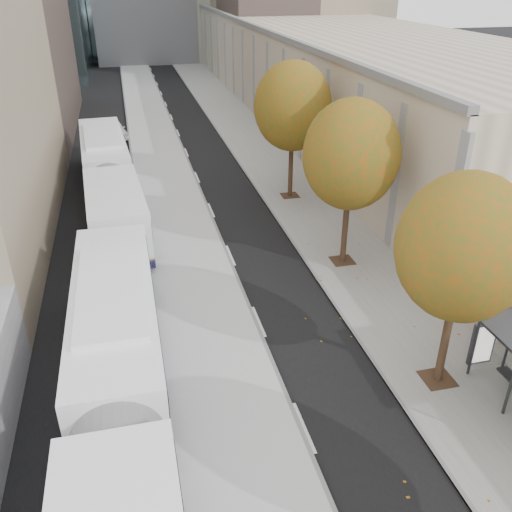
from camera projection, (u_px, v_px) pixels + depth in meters
name	position (u px, v px, depth m)	size (l,w,h in m)	color
bus_platform	(166.00, 184.00, 36.40)	(4.25, 150.00, 0.15)	#BABABA
sidewalk	(281.00, 175.00, 38.07)	(4.75, 150.00, 0.08)	gray
building_tan	(307.00, 55.00, 63.49)	(18.00, 92.00, 8.00)	tan
tree_c	(464.00, 248.00, 16.63)	(4.20, 4.20, 7.28)	black
tree_d	(351.00, 155.00, 24.26)	(4.40, 4.40, 7.60)	black
tree_e	(293.00, 107.00, 31.89)	(4.60, 4.60, 7.92)	black
bus_near	(118.00, 411.00, 15.33)	(2.86, 19.14, 3.19)	white
bus_far	(109.00, 178.00, 32.52)	(3.96, 19.10, 3.16)	white
distant_car	(114.00, 129.00, 46.44)	(1.70, 4.21, 1.43)	silver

